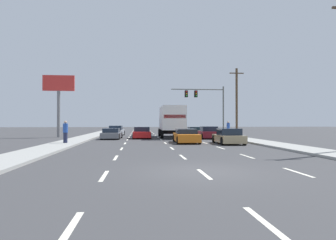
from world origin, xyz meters
TOP-DOWN VIEW (x-y plane):
  - ground_plane at (0.00, 25.00)m, footprint 140.00×140.00m
  - sidewalk_right at (8.15, 20.00)m, footprint 2.39×80.00m
  - sidewalk_left at (-8.15, 20.00)m, footprint 2.39×80.00m
  - lane_markings at (-0.00, 24.42)m, footprint 6.94×62.00m
  - car_silver at (-5.21, 28.46)m, footprint 2.05×4.75m
  - car_gray at (-5.12, 21.14)m, footprint 2.06×4.34m
  - car_blue at (-1.82, 27.98)m, footprint 2.13×4.44m
  - car_red at (-1.93, 21.97)m, footprint 1.99×4.25m
  - box_truck at (1.47, 23.23)m, footprint 2.83×8.70m
  - car_orange at (1.82, 14.69)m, footprint 2.07×4.53m
  - car_green at (5.21, 28.49)m, footprint 1.99×4.23m
  - car_maroon at (5.23, 20.78)m, footprint 2.05×4.10m
  - car_tan at (5.08, 13.03)m, footprint 2.05×4.09m
  - traffic_signal_mast at (6.74, 30.83)m, footprint 7.62×0.69m
  - utility_pole_mid at (9.95, 25.34)m, footprint 1.80×0.28m
  - roadside_billboard at (-11.63, 25.12)m, footprint 3.63×0.36m
  - pedestrian_near_corner at (-8.06, 13.54)m, footprint 0.38×0.38m
  - pedestrian_mid_block at (8.28, 23.47)m, footprint 0.38×0.38m

SIDE VIEW (x-z plane):
  - ground_plane at x=0.00m, z-range 0.00..0.00m
  - lane_markings at x=0.00m, z-range 0.00..0.01m
  - sidewalk_right at x=8.15m, z-range 0.00..0.14m
  - sidewalk_left at x=-8.15m, z-range 0.00..0.14m
  - car_gray at x=-5.12m, z-range -0.04..1.09m
  - car_green at x=5.21m, z-range -0.04..1.11m
  - car_blue at x=-1.82m, z-range -0.04..1.13m
  - car_orange at x=1.82m, z-range -0.04..1.16m
  - car_red at x=-1.93m, z-range -0.06..1.20m
  - car_tan at x=5.08m, z-range -0.06..1.21m
  - car_silver at x=-5.21m, z-range -0.07..1.25m
  - car_maroon at x=5.23m, z-range -0.07..1.25m
  - pedestrian_mid_block at x=8.28m, z-range 0.14..1.89m
  - pedestrian_near_corner at x=-8.06m, z-range 0.14..1.90m
  - box_truck at x=1.47m, z-range 0.28..3.80m
  - utility_pole_mid at x=9.95m, z-range 0.14..8.65m
  - roadside_billboard at x=-11.63m, z-range 1.46..8.75m
  - traffic_signal_mast at x=6.74m, z-range 1.73..8.63m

